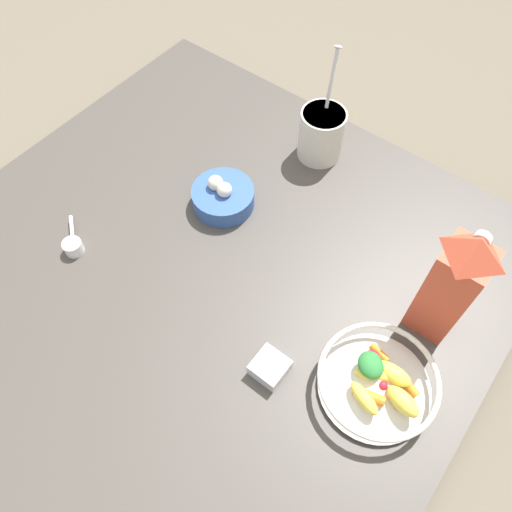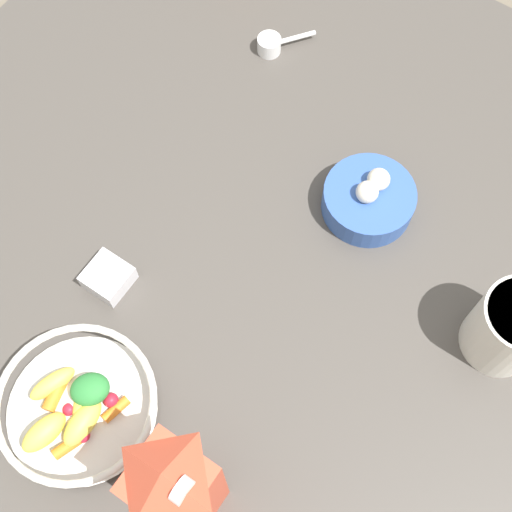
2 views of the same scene
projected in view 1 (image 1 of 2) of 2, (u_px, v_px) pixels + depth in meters
name	position (u px, v px, depth m)	size (l,w,h in m)	color
ground_plane	(204.00, 284.00, 1.05)	(6.00, 6.00, 0.00)	#665B4C
countertop	(203.00, 279.00, 1.03)	(1.12, 1.12, 0.04)	#47423D
fruit_bowl	(378.00, 382.00, 0.85)	(0.21, 0.21, 0.07)	silver
milk_carton	(452.00, 284.00, 0.84)	(0.08, 0.08, 0.27)	#CC4C33
yogurt_tub	(322.00, 132.00, 1.13)	(0.10, 0.13, 0.24)	silver
spice_jar	(270.00, 368.00, 0.89)	(0.06, 0.06, 0.03)	silver
measuring_scoop	(73.00, 245.00, 1.03)	(0.09, 0.07, 0.03)	white
garlic_bowl	(223.00, 196.00, 1.09)	(0.14, 0.14, 0.07)	#3356A3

